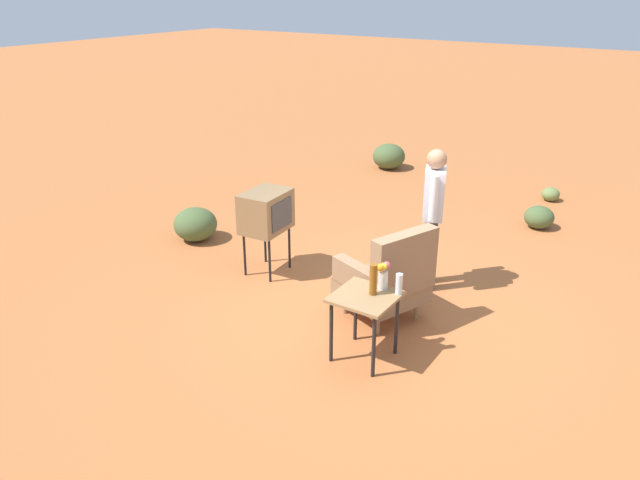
% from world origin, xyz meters
% --- Properties ---
extents(ground_plane, '(60.00, 60.00, 0.00)m').
position_xyz_m(ground_plane, '(0.00, 0.00, 0.00)').
color(ground_plane, '#AD6033').
extents(armchair, '(0.99, 1.00, 1.06)m').
position_xyz_m(armchair, '(0.22, 0.10, 0.50)').
color(armchair, '#937047').
rests_on(armchair, ground).
extents(side_table, '(0.56, 0.56, 0.66)m').
position_xyz_m(side_table, '(0.96, 0.24, 0.56)').
color(side_table, black).
rests_on(side_table, ground).
extents(tv_on_stand, '(0.63, 0.49, 1.03)m').
position_xyz_m(tv_on_stand, '(-0.01, -1.66, 0.78)').
color(tv_on_stand, black).
rests_on(tv_on_stand, ground).
extents(person_standing, '(0.53, 0.34, 1.64)m').
position_xyz_m(person_standing, '(-0.74, 0.14, 0.94)').
color(person_standing, '#2D3347').
rests_on(person_standing, ground).
extents(bottle_short_clear, '(0.06, 0.06, 0.20)m').
position_xyz_m(bottle_short_clear, '(0.76, 0.48, 0.76)').
color(bottle_short_clear, silver).
rests_on(bottle_short_clear, side_table).
extents(bottle_tall_amber, '(0.07, 0.07, 0.30)m').
position_xyz_m(bottle_tall_amber, '(0.90, 0.29, 0.81)').
color(bottle_tall_amber, brown).
rests_on(bottle_tall_amber, side_table).
extents(flower_vase, '(0.15, 0.10, 0.27)m').
position_xyz_m(flower_vase, '(0.75, 0.31, 0.81)').
color(flower_vase, silver).
rests_on(flower_vase, side_table).
extents(shrub_near, '(0.61, 0.61, 0.47)m').
position_xyz_m(shrub_near, '(-4.81, -2.48, 0.24)').
color(shrub_near, '#475B33').
rests_on(shrub_near, ground).
extents(shrub_mid, '(0.42, 0.42, 0.32)m').
position_xyz_m(shrub_mid, '(-3.31, 0.73, 0.16)').
color(shrub_mid, '#475B33').
rests_on(shrub_mid, ground).
extents(shrub_far, '(0.59, 0.59, 0.46)m').
position_xyz_m(shrub_far, '(-0.26, -3.10, 0.23)').
color(shrub_far, '#475B33').
rests_on(shrub_far, ground).
extents(shrub_lone, '(0.28, 0.28, 0.22)m').
position_xyz_m(shrub_lone, '(-4.61, 0.57, 0.11)').
color(shrub_lone, olive).
rests_on(shrub_lone, ground).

